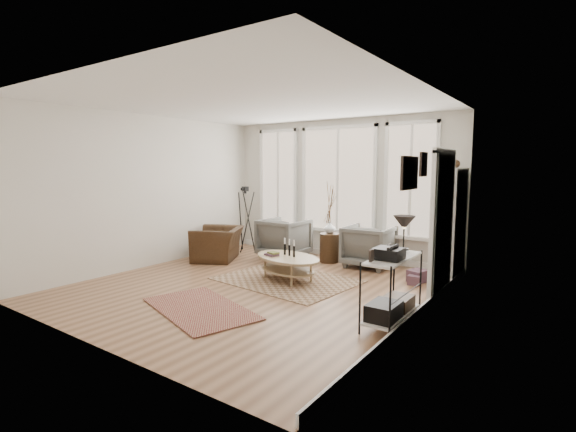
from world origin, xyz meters
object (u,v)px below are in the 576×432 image
Objects in this scene: low_shelf at (392,283)px; armchair_left at (284,238)px; armchair_right at (369,246)px; side_table at (330,224)px; bookcase at (451,224)px; coffee_table at (287,262)px; accent_chair at (218,244)px.

armchair_left is at bearing 144.66° from low_shelf.
armchair_left is (-3.27, 2.32, -0.09)m from low_shelf.
armchair_left is 1.84m from armchair_right.
bookcase is at bearing 0.69° from side_table.
side_table is at bearing 93.29° from coffee_table.
side_table is (-2.28, 2.49, 0.27)m from low_shelf.
coffee_table is at bearing -143.66° from bookcase.
side_table is at bearing 91.44° from accent_chair.
bookcase reaches higher than armchair_left.
accent_chair is at bearing 44.71° from armchair_left.
coffee_table is at bearing 64.44° from armchair_right.
bookcase reaches higher than accent_chair.
low_shelf is 0.80× the size of side_table.
bookcase reaches higher than coffee_table.
armchair_right is 0.86× the size of accent_chair.
coffee_table is 1.62× the size of armchair_left.
bookcase is at bearing 76.86° from accent_chair.
accent_chair is (-2.09, 0.48, 0.01)m from coffee_table.
side_table is at bearing -179.31° from bookcase.
armchair_right reaches higher than coffee_table.
armchair_left is (-3.33, -0.20, -0.54)m from bookcase.
bookcase is 2.34m from side_table.
armchair_right is (-1.45, 2.57, -0.11)m from low_shelf.
armchair_left is 1.04× the size of armchair_right.
accent_chair is (-1.01, -0.97, -0.08)m from armchair_left.
coffee_table is 0.91× the size of side_table.
armchair_left is 0.89× the size of accent_chair.
coffee_table is 1.44× the size of accent_chair.
bookcase is 1.99× the size of accent_chair.
low_shelf is 2.96m from armchair_right.
coffee_table is (-2.18, 0.87, -0.19)m from low_shelf.
accent_chair reaches higher than coffee_table.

